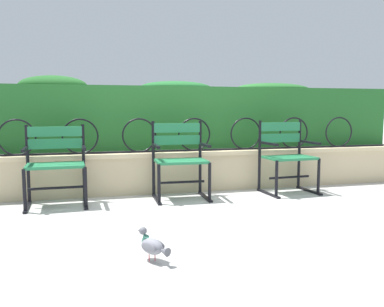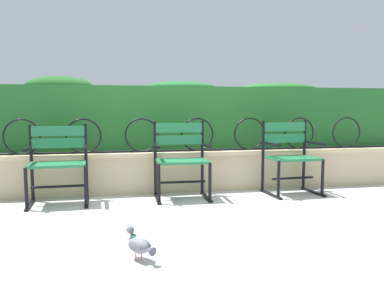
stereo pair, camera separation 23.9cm
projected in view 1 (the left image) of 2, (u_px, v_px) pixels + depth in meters
name	position (u px, v px, depth m)	size (l,w,h in m)	color
ground_plane	(195.00, 205.00, 4.39)	(60.00, 60.00, 0.00)	#B7B5AF
stone_wall	(178.00, 170.00, 5.17)	(6.53, 0.41, 0.50)	#C6B289
iron_arch_fence	(169.00, 137.00, 5.02)	(6.01, 0.02, 0.42)	black
hedge_row	(170.00, 115.00, 5.52)	(6.40, 0.54, 0.95)	#236028
park_chair_left	(56.00, 162.00, 4.37)	(0.65, 0.54, 0.86)	#237547
park_chair_centre	(180.00, 158.00, 4.71)	(0.62, 0.54, 0.89)	#237547
park_chair_right	(286.00, 154.00, 5.04)	(0.64, 0.56, 0.89)	#237547
pigeon_near_chairs	(152.00, 246.00, 2.77)	(0.20, 0.26, 0.22)	gray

